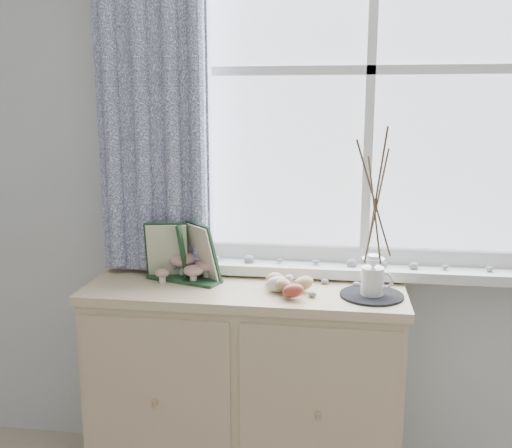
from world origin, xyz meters
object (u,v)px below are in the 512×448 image
object	(u,v)px
twig_pitcher	(376,199)
botanical_book	(182,253)
toadstool_cluster	(189,264)
sideboard	(245,389)

from	to	relation	value
twig_pitcher	botanical_book	bearing A→B (deg)	-161.76
toadstool_cluster	botanical_book	bearing A→B (deg)	-105.69
sideboard	toadstool_cluster	distance (m)	0.54
botanical_book	toadstool_cluster	distance (m)	0.08
botanical_book	twig_pitcher	xyz separation A→B (m)	(0.71, -0.06, 0.23)
sideboard	twig_pitcher	size ratio (longest dim) A/B	1.96
sideboard	toadstool_cluster	size ratio (longest dim) A/B	5.13
sideboard	botanical_book	distance (m)	0.59
toadstool_cluster	twig_pitcher	bearing A→B (deg)	-8.49
sideboard	toadstool_cluster	world-z (taller)	toadstool_cluster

